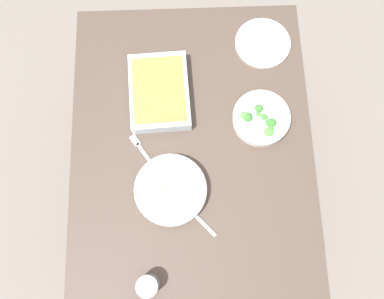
{
  "coord_description": "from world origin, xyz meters",
  "views": [
    {
      "loc": [
        -0.35,
        0.01,
        2.1
      ],
      "look_at": [
        0.0,
        0.0,
        0.74
      ],
      "focal_mm": 35.5,
      "sensor_mm": 36.0,
      "label": 1
    }
  ],
  "objects_px": {
    "drink_cup": "(148,285)",
    "baking_dish": "(159,92)",
    "side_plate": "(263,43)",
    "spoon_by_stew": "(193,213)",
    "broccoli_bowl": "(261,118)",
    "fork_on_table": "(143,151)",
    "stew_bowl": "(171,190)"
  },
  "relations": [
    {
      "from": "baking_dish",
      "to": "spoon_by_stew",
      "type": "bearing_deg",
      "value": -166.35
    },
    {
      "from": "side_plate",
      "to": "spoon_by_stew",
      "type": "distance_m",
      "value": 0.73
    },
    {
      "from": "spoon_by_stew",
      "to": "fork_on_table",
      "type": "xyz_separation_m",
      "value": [
        0.23,
        0.18,
        -0.0
      ]
    },
    {
      "from": "drink_cup",
      "to": "broccoli_bowl",
      "type": "bearing_deg",
      "value": -36.36
    },
    {
      "from": "baking_dish",
      "to": "spoon_by_stew",
      "type": "xyz_separation_m",
      "value": [
        -0.45,
        -0.11,
        -0.03
      ]
    },
    {
      "from": "stew_bowl",
      "to": "side_plate",
      "type": "distance_m",
      "value": 0.69
    },
    {
      "from": "drink_cup",
      "to": "spoon_by_stew",
      "type": "relative_size",
      "value": 0.6
    },
    {
      "from": "stew_bowl",
      "to": "side_plate",
      "type": "xyz_separation_m",
      "value": [
        0.58,
        -0.38,
        -0.03
      ]
    },
    {
      "from": "drink_cup",
      "to": "baking_dish",
      "type": "bearing_deg",
      "value": -3.77
    },
    {
      "from": "spoon_by_stew",
      "to": "broccoli_bowl",
      "type": "bearing_deg",
      "value": -38.29
    },
    {
      "from": "side_plate",
      "to": "fork_on_table",
      "type": "relative_size",
      "value": 1.4
    },
    {
      "from": "baking_dish",
      "to": "drink_cup",
      "type": "distance_m",
      "value": 0.69
    },
    {
      "from": "side_plate",
      "to": "fork_on_table",
      "type": "bearing_deg",
      "value": 131.8
    },
    {
      "from": "drink_cup",
      "to": "side_plate",
      "type": "xyz_separation_m",
      "value": [
        0.9,
        -0.46,
        -0.03
      ]
    },
    {
      "from": "broccoli_bowl",
      "to": "fork_on_table",
      "type": "bearing_deg",
      "value": 103.25
    },
    {
      "from": "broccoli_bowl",
      "to": "baking_dish",
      "type": "relative_size",
      "value": 0.69
    },
    {
      "from": "stew_bowl",
      "to": "spoon_by_stew",
      "type": "distance_m",
      "value": 0.11
    },
    {
      "from": "broccoli_bowl",
      "to": "baking_dish",
      "type": "distance_m",
      "value": 0.39
    },
    {
      "from": "stew_bowl",
      "to": "drink_cup",
      "type": "bearing_deg",
      "value": 165.65
    },
    {
      "from": "baking_dish",
      "to": "fork_on_table",
      "type": "height_order",
      "value": "baking_dish"
    },
    {
      "from": "drink_cup",
      "to": "fork_on_table",
      "type": "bearing_deg",
      "value": 2.61
    },
    {
      "from": "stew_bowl",
      "to": "side_plate",
      "type": "relative_size",
      "value": 1.16
    },
    {
      "from": "baking_dish",
      "to": "spoon_by_stew",
      "type": "height_order",
      "value": "baking_dish"
    },
    {
      "from": "stew_bowl",
      "to": "baking_dish",
      "type": "bearing_deg",
      "value": 5.41
    },
    {
      "from": "baking_dish",
      "to": "broccoli_bowl",
      "type": "bearing_deg",
      "value": -107.37
    },
    {
      "from": "broccoli_bowl",
      "to": "fork_on_table",
      "type": "distance_m",
      "value": 0.45
    },
    {
      "from": "stew_bowl",
      "to": "spoon_by_stew",
      "type": "relative_size",
      "value": 1.82
    },
    {
      "from": "broccoli_bowl",
      "to": "side_plate",
      "type": "height_order",
      "value": "broccoli_bowl"
    },
    {
      "from": "side_plate",
      "to": "broccoli_bowl",
      "type": "bearing_deg",
      "value": 173.47
    },
    {
      "from": "broccoli_bowl",
      "to": "stew_bowl",
      "type": "bearing_deg",
      "value": 126.97
    },
    {
      "from": "side_plate",
      "to": "fork_on_table",
      "type": "distance_m",
      "value": 0.64
    },
    {
      "from": "broccoli_bowl",
      "to": "side_plate",
      "type": "distance_m",
      "value": 0.33
    }
  ]
}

